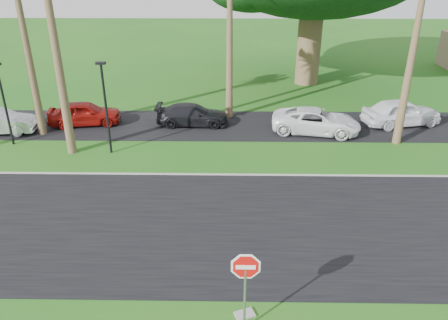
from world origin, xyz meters
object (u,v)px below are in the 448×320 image
stop_sign_near (245,277)px  car_red (85,113)px  car_dark (192,115)px  car_pickup (401,112)px  car_minivan (316,121)px

stop_sign_near → car_red: size_ratio=0.63×
car_dark → car_pickup: 12.28m
stop_sign_near → car_dark: (-2.66, 15.56, -1.16)m
car_dark → stop_sign_near: bearing=-169.9°
stop_sign_near → car_minivan: size_ratio=0.54×
car_red → car_minivan: bearing=-104.1°
stop_sign_near → car_pickup: bearing=58.6°
stop_sign_near → car_pickup: size_ratio=0.57×
car_pickup → stop_sign_near: bearing=135.3°
car_dark → car_pickup: (12.27, 0.17, 0.16)m
car_dark → car_minivan: (7.05, -1.13, 0.07)m
car_red → car_dark: (6.35, 0.10, -0.09)m
car_red → car_dark: 6.35m
car_minivan → car_pickup: car_pickup is taller
car_pickup → car_minivan: bearing=90.8°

